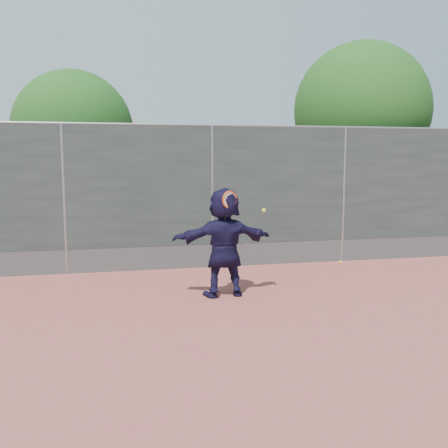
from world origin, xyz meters
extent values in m
plane|color=#9E4C42|center=(0.00, 0.00, 0.00)|extent=(80.00, 80.00, 0.00)
imported|color=#161233|center=(-0.24, 1.25, 0.92)|extent=(1.73, 0.62, 1.84)
sphere|color=yellow|center=(2.84, 3.20, 0.03)|extent=(0.07, 0.07, 0.07)
cube|color=#38423D|center=(0.00, 3.50, 1.75)|extent=(20.00, 0.04, 2.50)
cube|color=slate|center=(0.00, 3.50, 0.25)|extent=(20.00, 0.03, 0.50)
cylinder|color=gray|center=(0.00, 3.50, 3.00)|extent=(20.00, 0.05, 0.05)
cylinder|color=gray|center=(-3.00, 3.50, 1.50)|extent=(0.06, 0.06, 3.00)
cylinder|color=gray|center=(0.00, 3.50, 1.50)|extent=(0.06, 0.06, 3.00)
cylinder|color=gray|center=(3.00, 3.50, 1.50)|extent=(0.06, 0.06, 3.00)
torus|color=#E64B15|center=(-0.19, 1.05, 1.65)|extent=(0.28, 0.15, 0.29)
cylinder|color=beige|center=(-0.19, 1.05, 1.65)|extent=(0.23, 0.11, 0.25)
cylinder|color=black|center=(-0.24, 1.07, 1.45)|extent=(0.08, 0.13, 0.33)
sphere|color=yellow|center=(0.40, 1.07, 1.46)|extent=(0.07, 0.07, 0.07)
cylinder|color=#382314|center=(4.50, 5.70, 1.30)|extent=(0.28, 0.28, 2.60)
sphere|color=#23561C|center=(4.50, 5.70, 3.59)|extent=(3.60, 3.60, 3.60)
sphere|color=#23561C|center=(5.22, 5.90, 3.23)|extent=(2.52, 2.52, 2.52)
cylinder|color=#382314|center=(-3.00, 6.50, 1.10)|extent=(0.28, 0.28, 2.20)
sphere|color=#23561C|center=(-3.00, 6.50, 3.03)|extent=(3.00, 3.00, 3.00)
sphere|color=#23561C|center=(-2.40, 6.70, 2.73)|extent=(2.10, 2.10, 2.10)
cone|color=#387226|center=(0.25, 3.38, 0.13)|extent=(0.03, 0.03, 0.26)
cone|color=#387226|center=(0.55, 3.40, 0.15)|extent=(0.03, 0.03, 0.30)
cone|color=#387226|center=(-0.10, 3.36, 0.11)|extent=(0.03, 0.03, 0.22)
camera|label=1|loc=(-1.99, -6.83, 2.32)|focal=40.00mm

